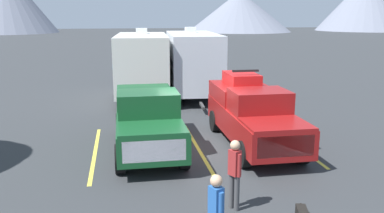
# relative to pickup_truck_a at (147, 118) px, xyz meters

# --- Properties ---
(ground_plane) EXTENTS (240.00, 240.00, 0.00)m
(ground_plane) POSITION_rel_pickup_truck_a_xyz_m (1.68, -0.23, -1.08)
(ground_plane) COLOR #2D3033
(pickup_truck_a) EXTENTS (2.15, 5.45, 2.09)m
(pickup_truck_a) POSITION_rel_pickup_truck_a_xyz_m (0.00, 0.00, 0.00)
(pickup_truck_a) COLOR #144723
(pickup_truck_a) RESTS_ON ground
(pickup_truck_b) EXTENTS (2.10, 5.73, 2.51)m
(pickup_truck_b) POSITION_rel_pickup_truck_a_xyz_m (3.63, 0.01, 0.06)
(pickup_truck_b) COLOR maroon
(pickup_truck_b) RESTS_ON ground
(lot_stripe_a) EXTENTS (0.12, 5.50, 0.01)m
(lot_stripe_a) POSITION_rel_pickup_truck_a_xyz_m (-1.76, -0.05, -1.07)
(lot_stripe_a) COLOR gold
(lot_stripe_a) RESTS_ON ground
(lot_stripe_b) EXTENTS (0.12, 5.50, 0.01)m
(lot_stripe_b) POSITION_rel_pickup_truck_a_xyz_m (1.68, -0.05, -1.07)
(lot_stripe_b) COLOR gold
(lot_stripe_b) RESTS_ON ground
(lot_stripe_c) EXTENTS (0.12, 5.50, 0.01)m
(lot_stripe_c) POSITION_rel_pickup_truck_a_xyz_m (5.13, -0.05, -1.07)
(lot_stripe_c) COLOR gold
(lot_stripe_c) RESTS_ON ground
(camper_trailer_a) EXTENTS (3.01, 7.44, 3.73)m
(camper_trailer_a) POSITION_rel_pickup_truck_a_xyz_m (0.31, 8.39, 0.89)
(camper_trailer_a) COLOR silver
(camper_trailer_a) RESTS_ON ground
(camper_trailer_b) EXTENTS (3.01, 8.26, 3.75)m
(camper_trailer_b) POSITION_rel_pickup_truck_a_xyz_m (3.11, 8.89, 0.90)
(camper_trailer_b) COLOR silver
(camper_trailer_b) RESTS_ON ground
(person_a) EXTENTS (0.28, 0.34, 1.66)m
(person_a) POSITION_rel_pickup_truck_a_xyz_m (0.81, -6.53, -0.12)
(person_a) COLOR #3F3F42
(person_a) RESTS_ON ground
(person_b) EXTENTS (0.29, 0.34, 1.69)m
(person_b) POSITION_rel_pickup_truck_a_xyz_m (1.69, -4.70, -0.10)
(person_b) COLOR #3F3F42
(person_b) RESTS_ON ground
(mountain_ridge) EXTENTS (162.68, 40.96, 16.21)m
(mountain_ridge) POSITION_rel_pickup_truck_a_xyz_m (-17.41, 93.11, 6.14)
(mountain_ridge) COLOR slate
(mountain_ridge) RESTS_ON ground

